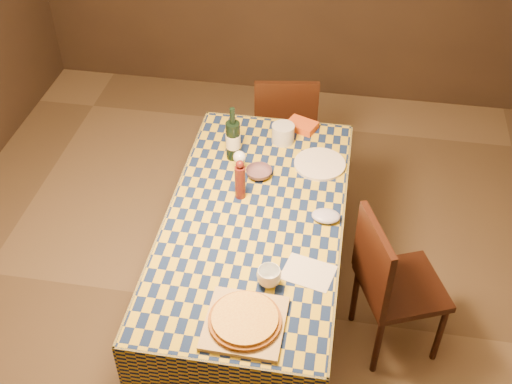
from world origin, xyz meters
The scene contains 16 objects.
room centered at (0.00, 0.00, 1.35)m, with size 5.00×5.10×2.70m.
dining_table centered at (0.00, 0.00, 0.69)m, with size 0.94×1.84×0.77m.
cutting_board centered at (0.08, -0.70, 0.78)m, with size 0.35×0.35×0.02m, color tan.
pizza centered at (0.08, -0.70, 0.81)m, with size 0.43×0.43×0.03m.
pepper_mill centered at (-0.10, 0.15, 0.89)m, with size 0.06×0.06×0.25m.
bowl centered at (-0.03, 0.34, 0.79)m, with size 0.15×0.15×0.05m, color #5A404C.
wine_glass centered at (-0.15, 0.35, 0.87)m, with size 0.07×0.07×0.14m.
wine_bottle centered at (-0.21, 0.48, 0.90)m, with size 0.11×0.11×0.34m.
deli_tub centered at (0.06, 0.69, 0.83)m, with size 0.14×0.14×0.11m, color silver.
takeout_container centered at (0.16, 0.84, 0.79)m, with size 0.18×0.13×0.04m, color #CD4F1B.
white_plate centered at (0.30, 0.49, 0.78)m, with size 0.30×0.30×0.02m, color white.
tumbler centered at (0.15, -0.44, 0.82)m, with size 0.12×0.12×0.09m, color white.
flour_patch centered at (0.32, -0.35, 0.77)m, with size 0.24×0.19×0.00m, color silver.
flour_bag centered at (0.37, 0.04, 0.79)m, with size 0.15×0.11×0.04m, color #AEB4DF.
chair_far centered at (0.01, 1.22, 0.52)m, with size 0.48×0.48×0.93m.
chair_right centered at (0.74, -0.11, 0.52)m, with size 0.56×0.55×0.93m.
Camera 1 is at (0.42, -2.43, 3.10)m, focal length 45.00 mm.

